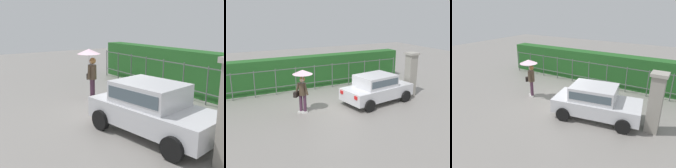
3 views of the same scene
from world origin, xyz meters
TOP-DOWN VIEW (x-y plane):
  - ground_plane at (0.00, 0.00)m, footprint 40.00×40.00m
  - car at (2.30, -0.58)m, footprint 3.92×2.32m
  - pedestrian at (-1.60, -0.32)m, footprint 0.91×0.91m
  - gate_pillar at (4.64, -0.44)m, footprint 0.60×0.60m
  - fence_section at (0.29, 2.96)m, footprint 11.68×0.05m
  - hedge_row at (0.29, 3.82)m, footprint 12.63×0.90m

SIDE VIEW (x-z plane):
  - ground_plane at x=0.00m, z-range 0.00..0.00m
  - car at x=2.30m, z-range 0.06..1.54m
  - fence_section at x=0.29m, z-range 0.07..1.57m
  - hedge_row at x=0.29m, z-range 0.00..1.90m
  - gate_pillar at x=4.64m, z-range 0.03..2.45m
  - pedestrian at x=-1.60m, z-range 0.46..2.54m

